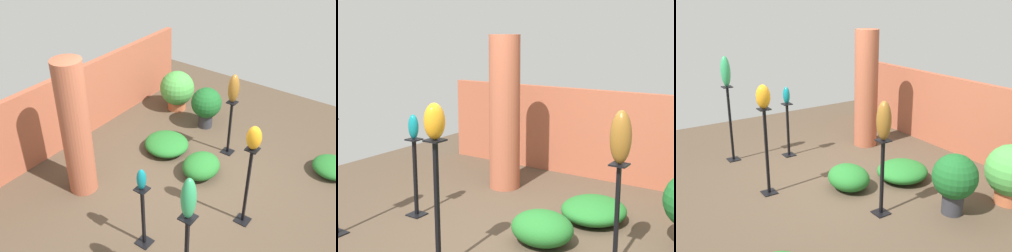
{
  "view_description": "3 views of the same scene",
  "coord_description": "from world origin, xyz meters",
  "views": [
    {
      "loc": [
        -4.11,
        -2.64,
        4.2
      ],
      "look_at": [
        -0.15,
        0.28,
        1.07
      ],
      "focal_mm": 42.0,
      "sensor_mm": 36.0,
      "label": 1
    },
    {
      "loc": [
        2.58,
        -4.11,
        2.22
      ],
      "look_at": [
        -0.3,
        0.18,
        1.18
      ],
      "focal_mm": 50.0,
      "sensor_mm": 36.0,
      "label": 2
    },
    {
      "loc": [
        4.68,
        -3.04,
        2.7
      ],
      "look_at": [
        -0.11,
        0.15,
        0.83
      ],
      "focal_mm": 42.0,
      "sensor_mm": 36.0,
      "label": 3
    }
  ],
  "objects": [
    {
      "name": "foliage_bed_center",
      "position": [
        0.32,
        -0.05,
        0.18
      ],
      "size": [
        0.68,
        0.59,
        0.36
      ],
      "primitive_type": "ellipsoid",
      "color": "#236B28",
      "rests_on": "ground"
    },
    {
      "name": "foliage_bed_west",
      "position": [
        0.53,
        0.81,
        0.14
      ],
      "size": [
        0.77,
        0.8,
        0.29
      ],
      "primitive_type": "ellipsoid",
      "color": "#236B28",
      "rests_on": "ground"
    },
    {
      "name": "art_vase_teal",
      "position": [
        -1.36,
        -0.21,
        1.11
      ],
      "size": [
        0.13,
        0.12,
        0.3
      ],
      "primitive_type": "ellipsoid",
      "color": "#0F727A",
      "rests_on": "pedestal_teal"
    },
    {
      "name": "pedestal_bronze",
      "position": [
        1.14,
        -0.1,
        0.47
      ],
      "size": [
        0.2,
        0.2,
        1.03
      ],
      "color": "black",
      "rests_on": "ground"
    },
    {
      "name": "art_vase_bronze",
      "position": [
        1.14,
        -0.1,
        1.28
      ],
      "size": [
        0.2,
        0.18,
        0.5
      ],
      "primitive_type": "ellipsoid",
      "color": "brown",
      "rests_on": "pedestal_bronze"
    },
    {
      "name": "pedestal_amber",
      "position": [
        -0.2,
        -1.1,
        0.59
      ],
      "size": [
        0.2,
        0.2,
        1.28
      ],
      "color": "black",
      "rests_on": "ground"
    },
    {
      "name": "ground_plane",
      "position": [
        0.0,
        0.0,
        0.0
      ],
      "size": [
        8.0,
        8.0,
        0.0
      ],
      "primitive_type": "plane",
      "color": "#4C3D2D"
    },
    {
      "name": "brick_wall_back",
      "position": [
        0.0,
        2.41,
        0.68
      ],
      "size": [
        5.6,
        0.12,
        1.37
      ],
      "primitive_type": "cube",
      "color": "#9E5138",
      "rests_on": "ground"
    },
    {
      "name": "art_vase_amber",
      "position": [
        -0.2,
        -1.1,
        1.44
      ],
      "size": [
        0.19,
        0.2,
        0.33
      ],
      "primitive_type": "ellipsoid",
      "color": "orange",
      "rests_on": "pedestal_amber"
    },
    {
      "name": "pedestal_teal",
      "position": [
        -1.36,
        -0.21,
        0.44
      ],
      "size": [
        0.2,
        0.2,
        0.96
      ],
      "color": "black",
      "rests_on": "ground"
    },
    {
      "name": "brick_pillar",
      "position": [
        -1.06,
        1.28,
        1.09
      ],
      "size": [
        0.44,
        0.44,
        2.18
      ],
      "primitive_type": "cylinder",
      "color": "#9E5138",
      "rests_on": "ground"
    }
  ]
}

